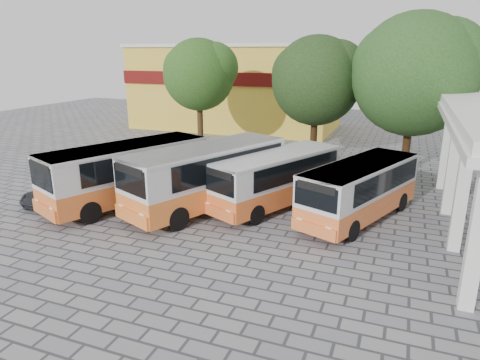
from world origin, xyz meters
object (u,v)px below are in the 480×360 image
at_px(bus_far_left, 127,170).
at_px(bus_centre_left, 208,173).
at_px(bus_far_right, 360,187).
at_px(bus_centre_right, 276,176).
at_px(parked_car, 56,191).

height_order(bus_far_left, bus_centre_left, bus_centre_left).
bearing_deg(bus_far_right, bus_centre_right, -161.82).
xyz_separation_m(bus_far_left, bus_centre_right, (7.21, 2.29, -0.19)).
bearing_deg(bus_far_right, bus_centre_left, -148.74).
distance_m(bus_far_left, bus_far_right, 11.53).
bearing_deg(parked_car, bus_centre_right, 13.09).
bearing_deg(bus_centre_left, bus_centre_right, 48.57).
bearing_deg(bus_far_left, bus_centre_left, 34.70).
height_order(bus_far_right, parked_car, bus_far_right).
bearing_deg(bus_far_right, parked_car, -146.21).
bearing_deg(bus_far_left, parked_car, -139.99).
bearing_deg(parked_car, bus_far_right, 7.51).
relative_size(bus_far_left, bus_centre_left, 0.98).
distance_m(bus_far_right, parked_car, 15.48).
height_order(bus_centre_right, bus_far_right, bus_centre_right).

